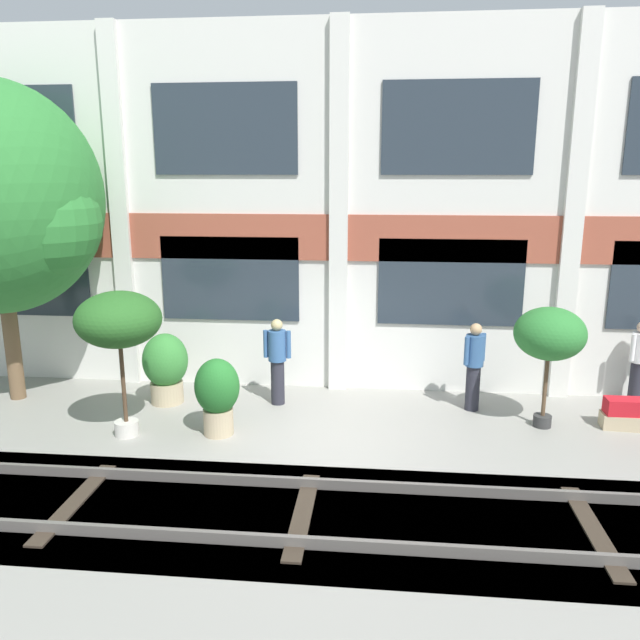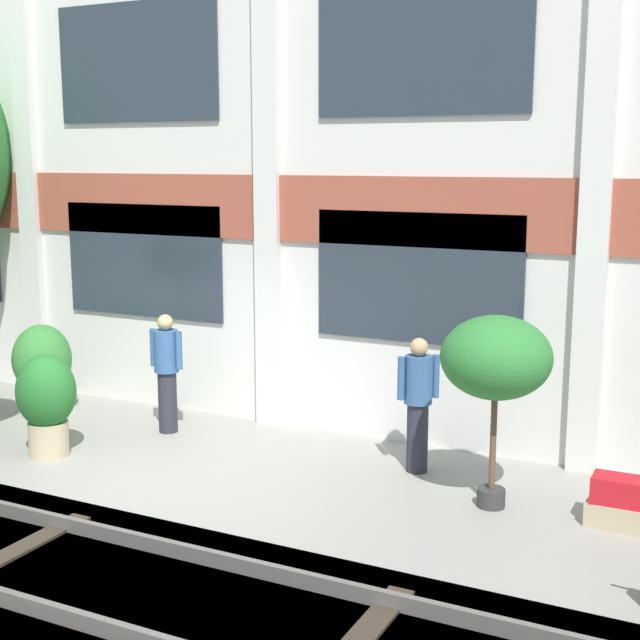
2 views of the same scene
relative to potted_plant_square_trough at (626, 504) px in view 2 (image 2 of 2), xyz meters
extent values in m
plane|color=gray|center=(-5.13, -1.09, -0.26)|extent=(80.00, 80.00, 0.00)
cube|color=silver|center=(-5.13, 1.86, 3.32)|extent=(17.58, 0.50, 7.14)
cube|color=#9E4C38|center=(-5.13, 1.59, 2.84)|extent=(17.58, 0.06, 0.90)
cube|color=silver|center=(-9.52, 1.55, 3.32)|extent=(0.36, 0.16, 7.14)
cube|color=silver|center=(-5.13, 1.55, 3.32)|extent=(0.36, 0.16, 7.14)
cube|color=silver|center=(-0.73, 1.55, 3.32)|extent=(0.36, 0.16, 7.14)
cube|color=#28333D|center=(-7.33, 1.58, 1.99)|extent=(2.81, 0.04, 1.70)
cube|color=#28333D|center=(-2.93, 1.58, 1.99)|extent=(2.81, 0.04, 1.70)
cube|color=#28333D|center=(-7.33, 1.58, 4.89)|extent=(2.81, 0.04, 1.70)
cube|color=#28333D|center=(-2.93, 1.58, 4.89)|extent=(2.81, 0.04, 1.70)
cube|color=#5B5449|center=(-5.13, -3.37, -0.40)|extent=(25.58, 2.80, 0.28)
cube|color=#605B56|center=(-5.13, -2.65, -0.18)|extent=(25.58, 0.07, 0.15)
cube|color=#382D23|center=(-5.23, -3.37, -0.24)|extent=(0.24, 2.10, 0.03)
cube|color=tan|center=(0.00, 0.00, -0.13)|extent=(0.80, 0.43, 0.26)
cube|color=red|center=(0.00, 0.00, 0.14)|extent=(0.70, 0.34, 0.28)
cylinder|color=tan|center=(-6.98, -0.94, -0.03)|extent=(0.51, 0.51, 0.45)
ellipsoid|color=#236B28|center=(-6.98, -0.94, 0.60)|extent=(0.76, 0.76, 0.95)
cylinder|color=tan|center=(-8.36, 0.43, -0.05)|extent=(0.62, 0.62, 0.41)
ellipsoid|color=#388438|center=(-8.36, 0.43, 0.60)|extent=(0.86, 0.86, 1.03)
cylinder|color=#333333|center=(-1.41, -0.06, -0.15)|extent=(0.31, 0.31, 0.21)
cylinder|color=brown|center=(-1.41, -0.06, 0.60)|extent=(0.07, 0.07, 1.30)
ellipsoid|color=#2D7A33|center=(-1.41, -0.06, 1.43)|extent=(1.20, 1.20, 0.90)
cylinder|color=#282833|center=(-2.53, 0.63, 0.18)|extent=(0.26, 0.26, 0.86)
cylinder|color=#33598C|center=(-2.53, 0.63, 0.90)|extent=(0.34, 0.34, 0.58)
sphere|color=tan|center=(-2.53, 0.63, 1.30)|extent=(0.22, 0.22, 0.22)
cylinder|color=#33598C|center=(-2.70, 0.49, 0.93)|extent=(0.09, 0.09, 0.53)
cylinder|color=#33598C|center=(-2.36, 0.77, 0.93)|extent=(0.09, 0.09, 0.53)
cylinder|color=#282833|center=(-6.21, 0.58, 0.18)|extent=(0.26, 0.26, 0.87)
cylinder|color=#33598C|center=(-6.21, 0.58, 0.90)|extent=(0.34, 0.34, 0.59)
sphere|color=tan|center=(-6.21, 0.58, 1.31)|extent=(0.22, 0.22, 0.22)
cylinder|color=#33598C|center=(-6.43, 0.58, 0.93)|extent=(0.09, 0.09, 0.53)
cylinder|color=#33598C|center=(-5.99, 0.57, 0.93)|extent=(0.09, 0.09, 0.53)
camera|label=1|loc=(-4.27, -10.62, 4.11)|focal=35.00mm
camera|label=2|loc=(1.06, -9.20, 3.54)|focal=50.00mm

